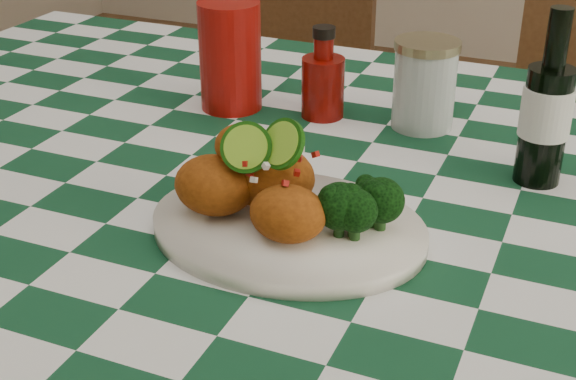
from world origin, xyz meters
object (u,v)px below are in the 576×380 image
at_px(plate, 288,228).
at_px(wooden_chair_left, 262,136).
at_px(red_tumbler, 230,56).
at_px(ketchup_bottle, 323,72).
at_px(beer_bottle, 548,98).
at_px(mason_jar, 424,85).
at_px(fried_chicken_pile, 271,173).

relative_size(plate, wooden_chair_left, 0.32).
bearing_deg(plate, red_tumbler, 125.41).
xyz_separation_m(ketchup_bottle, wooden_chair_left, (-0.36, 0.58, -0.39)).
bearing_deg(beer_bottle, wooden_chair_left, 135.30).
bearing_deg(mason_jar, wooden_chair_left, 132.14).
bearing_deg(ketchup_bottle, wooden_chair_left, 122.22).
xyz_separation_m(fried_chicken_pile, mason_jar, (0.08, 0.35, -0.01)).
bearing_deg(plate, ketchup_bottle, 104.52).
height_order(mason_jar, wooden_chair_left, wooden_chair_left).
xyz_separation_m(beer_bottle, wooden_chair_left, (-0.68, 0.67, -0.43)).
distance_m(ketchup_bottle, beer_bottle, 0.33).
relative_size(plate, mason_jar, 2.43).
xyz_separation_m(red_tumbler, mason_jar, (0.28, 0.04, -0.02)).
bearing_deg(fried_chicken_pile, wooden_chair_left, 115.30).
relative_size(fried_chicken_pile, red_tumbler, 1.06).
bearing_deg(beer_bottle, mason_jar, 146.99).
xyz_separation_m(plate, beer_bottle, (0.23, 0.24, 0.10)).
relative_size(fried_chicken_pile, wooden_chair_left, 0.18).
distance_m(mason_jar, wooden_chair_left, 0.85).
bearing_deg(beer_bottle, fried_chicken_pile, -135.85).
bearing_deg(red_tumbler, wooden_chair_left, 110.79).
bearing_deg(wooden_chair_left, ketchup_bottle, -60.87).
distance_m(fried_chicken_pile, beer_bottle, 0.35).
height_order(red_tumbler, mason_jar, red_tumbler).
relative_size(red_tumbler, mason_jar, 1.27).
height_order(plate, wooden_chair_left, wooden_chair_left).
relative_size(plate, beer_bottle, 1.41).
bearing_deg(fried_chicken_pile, ketchup_bottle, 101.37).
bearing_deg(fried_chicken_pile, mason_jar, 77.92).
distance_m(fried_chicken_pile, red_tumbler, 0.37).
bearing_deg(ketchup_bottle, fried_chicken_pile, -78.63).
distance_m(plate, beer_bottle, 0.34).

